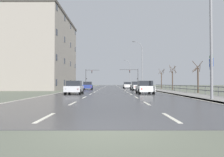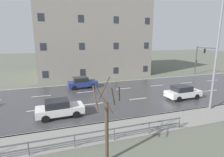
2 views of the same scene
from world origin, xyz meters
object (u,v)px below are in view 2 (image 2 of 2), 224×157
Objects in this scene: car_near_left at (183,92)px; brick_building at (91,35)px; street_lamp_midground at (215,51)px; car_near_right at (59,108)px; car_far_right at (82,83)px; traffic_signal_left at (199,56)px.

car_near_left is 0.20× the size of brick_building.
brick_building reaches higher than street_lamp_midground.
car_near_right is at bearing -101.77° from street_lamp_midground.
car_near_left is at bearing 48.67° from car_far_right.
car_far_right is (-12.02, -10.53, -4.90)m from street_lamp_midground.
brick_building is (-23.70, -6.68, 2.02)m from street_lamp_midground.
brick_building is at bearing -164.25° from street_lamp_midground.
traffic_signal_left is at bearing 129.43° from car_near_left.
street_lamp_midground is 2.78× the size of car_near_right.
car_near_right and car_far_right have the same top height.
brick_building is (-20.78, 7.33, 6.92)m from car_near_right.
car_far_right is 0.20× the size of brick_building.
traffic_signal_left reaches higher than car_near_right.
car_far_right is at bearing -130.69° from car_near_left.
car_near_right is at bearing -23.12° from car_far_right.
traffic_signal_left is 1.33× the size of car_far_right.
car_near_right is 9.74m from car_far_right.
traffic_signal_left is 0.27× the size of brick_building.
street_lamp_midground is 2.10× the size of traffic_signal_left.
car_near_left is 1.00× the size of car_far_right.
traffic_signal_left is 1.32× the size of car_near_right.
car_near_left is at bearing -49.03° from traffic_signal_left.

